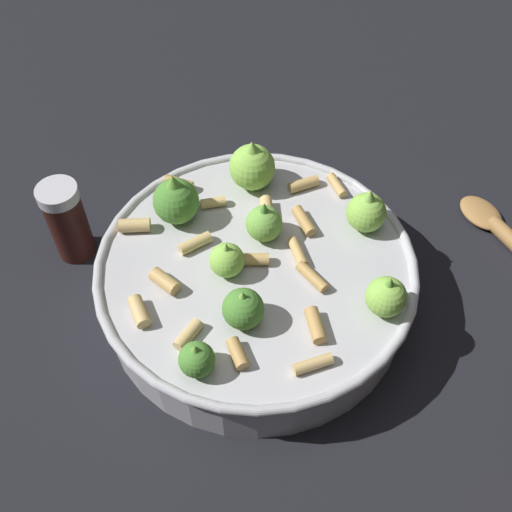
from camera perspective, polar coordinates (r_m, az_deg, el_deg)
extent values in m
plane|color=black|center=(0.57, 0.00, -3.95)|extent=(2.40, 2.40, 0.00)
cylinder|color=#B7B7BC|center=(0.55, 0.00, -2.38)|extent=(0.28, 0.28, 0.05)
torus|color=#B7B7BC|center=(0.53, 0.00, -0.67)|extent=(0.29, 0.29, 0.01)
sphere|color=#4C8933|center=(0.55, -7.64, 5.20)|extent=(0.04, 0.04, 0.04)
cone|color=#609E38|center=(0.54, -7.89, 6.85)|extent=(0.02, 0.02, 0.02)
sphere|color=#8CC64C|center=(0.58, -0.37, 8.47)|extent=(0.04, 0.04, 0.04)
cone|color=#8CC64C|center=(0.57, -0.38, 10.14)|extent=(0.02, 0.02, 0.02)
sphere|color=#4C8933|center=(0.46, -5.67, -9.80)|extent=(0.03, 0.03, 0.03)
cone|color=#609E38|center=(0.45, -5.81, -8.94)|extent=(0.01, 0.01, 0.01)
sphere|color=#8CC64C|center=(0.50, 12.30, -3.82)|extent=(0.03, 0.03, 0.03)
cone|color=#609E38|center=(0.48, 12.66, -2.61)|extent=(0.01, 0.01, 0.02)
sphere|color=#75B247|center=(0.54, 0.77, 3.12)|extent=(0.03, 0.03, 0.03)
cone|color=#4C8933|center=(0.52, 0.79, 4.45)|extent=(0.01, 0.01, 0.02)
sphere|color=#4C8933|center=(0.48, -1.24, -5.05)|extent=(0.03, 0.03, 0.03)
cone|color=#75B247|center=(0.47, -1.27, -3.92)|extent=(0.01, 0.01, 0.01)
sphere|color=#8CC64C|center=(0.55, 10.48, 4.10)|extent=(0.04, 0.04, 0.04)
cone|color=#8CC64C|center=(0.54, 10.78, 5.54)|extent=(0.02, 0.02, 0.02)
sphere|color=#8CC64C|center=(0.51, -2.80, -0.40)|extent=(0.03, 0.03, 0.03)
cone|color=#8CC64C|center=(0.50, -2.87, 0.72)|extent=(0.01, 0.01, 0.01)
cylinder|color=tan|center=(0.48, -6.47, -7.47)|extent=(0.03, 0.02, 0.01)
cylinder|color=tan|center=(0.59, 4.57, 6.86)|extent=(0.03, 0.02, 0.01)
cylinder|color=tan|center=(0.52, 5.38, -1.98)|extent=(0.01, 0.03, 0.01)
cylinder|color=tan|center=(0.55, 4.94, 3.11)|extent=(0.02, 0.03, 0.01)
cylinder|color=tan|center=(0.52, -8.70, -2.40)|extent=(0.01, 0.03, 0.01)
cylinder|color=tan|center=(0.57, 1.02, 4.64)|extent=(0.02, 0.02, 0.01)
cylinder|color=tan|center=(0.59, 7.72, 6.69)|extent=(0.02, 0.03, 0.01)
cylinder|color=tan|center=(0.57, -4.09, 5.11)|extent=(0.03, 0.02, 0.01)
cylinder|color=tan|center=(0.59, -7.39, 6.90)|extent=(0.02, 0.03, 0.01)
cylinder|color=tan|center=(0.56, -11.49, 2.89)|extent=(0.03, 0.03, 0.01)
cylinder|color=tan|center=(0.50, -11.08, -5.22)|extent=(0.02, 0.03, 0.01)
cylinder|color=tan|center=(0.54, -5.83, 1.23)|extent=(0.03, 0.02, 0.01)
cylinder|color=tan|center=(0.47, 5.44, -10.22)|extent=(0.03, 0.02, 0.01)
cylinder|color=tan|center=(0.47, -1.76, -9.27)|extent=(0.02, 0.03, 0.01)
cylinder|color=tan|center=(0.53, 0.36, -0.23)|extent=(0.02, 0.02, 0.01)
cylinder|color=tan|center=(0.53, 4.00, 0.37)|extent=(0.02, 0.03, 0.01)
cylinder|color=tan|center=(0.49, 5.70, -6.58)|extent=(0.03, 0.03, 0.01)
cylinder|color=#33140F|center=(0.61, -17.41, 2.78)|extent=(0.04, 0.04, 0.08)
cylinder|color=silver|center=(0.58, -18.44, 5.66)|extent=(0.04, 0.04, 0.01)
ellipsoid|color=#9E703D|center=(0.68, 20.67, 3.88)|extent=(0.05, 0.06, 0.01)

